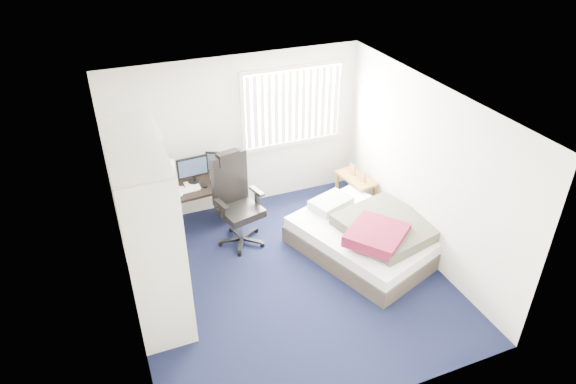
{
  "coord_description": "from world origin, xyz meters",
  "views": [
    {
      "loc": [
        -2.02,
        -4.94,
        4.64
      ],
      "look_at": [
        0.15,
        0.4,
        1.12
      ],
      "focal_mm": 32.0,
      "sensor_mm": 36.0,
      "label": 1
    }
  ],
  "objects_px": {
    "bed": "(368,236)",
    "desk": "(193,183)",
    "nightstand": "(356,180)",
    "office_chair": "(237,209)"
  },
  "relations": [
    {
      "from": "bed",
      "to": "desk",
      "type": "bearing_deg",
      "value": 142.53
    },
    {
      "from": "desk",
      "to": "nightstand",
      "type": "relative_size",
      "value": 1.93
    },
    {
      "from": "office_chair",
      "to": "nightstand",
      "type": "xyz_separation_m",
      "value": [
        2.11,
        0.24,
        -0.11
      ]
    },
    {
      "from": "nightstand",
      "to": "bed",
      "type": "height_order",
      "value": "nightstand"
    },
    {
      "from": "office_chair",
      "to": "bed",
      "type": "bearing_deg",
      "value": -31.4
    },
    {
      "from": "nightstand",
      "to": "bed",
      "type": "bearing_deg",
      "value": -110.92
    },
    {
      "from": "desk",
      "to": "nightstand",
      "type": "xyz_separation_m",
      "value": [
        2.59,
        -0.38,
        -0.31
      ]
    },
    {
      "from": "desk",
      "to": "office_chair",
      "type": "height_order",
      "value": "office_chair"
    },
    {
      "from": "nightstand",
      "to": "office_chair",
      "type": "bearing_deg",
      "value": -173.38
    },
    {
      "from": "bed",
      "to": "nightstand",
      "type": "bearing_deg",
      "value": 69.08
    }
  ]
}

